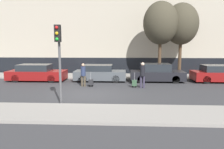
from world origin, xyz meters
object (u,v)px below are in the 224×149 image
Objects in this scene: parked_car_1 at (100,73)px; parked_car_0 at (37,73)px; parked_car_2 at (156,73)px; parked_car_3 at (219,74)px; trolley_right at (134,83)px; trolley_left at (91,82)px; pedestrian_right at (143,73)px; bare_tree_down_street at (161,23)px; bare_tree_near_crossing at (181,24)px; pedestrian_left at (83,73)px; traffic_light at (59,49)px.

parked_car_0 is at bearing -178.21° from parked_car_1.
parked_car_2 reaches higher than parked_car_1.
trolley_right is (-6.80, -2.58, -0.31)m from parked_car_3.
parked_car_0 is 5.25m from trolley_left.
pedestrian_right is 5.85m from bare_tree_down_street.
bare_tree_near_crossing is (3.65, 4.70, 3.67)m from pedestrian_right.
trolley_left is (4.76, -2.19, -0.32)m from parked_car_0.
parked_car_3 is at bearing 0.89° from parked_car_0.
parked_car_0 is at bearing -19.15° from pedestrian_left.
pedestrian_right reaches higher than trolley_right.
pedestrian_left is at bearing 176.29° from trolley_right.
parked_car_2 is 5.48m from trolley_left.
trolley_right is at bearing -132.33° from bare_tree_near_crossing.
parked_car_2 is 3.18m from trolley_right.
parked_car_1 is at bearing 1.79° from parked_car_0.
bare_tree_down_street is (5.01, 1.55, 4.08)m from parked_car_1.
parked_car_2 is at bearing -138.24° from bare_tree_near_crossing.
parked_car_1 is 8.24m from bare_tree_near_crossing.
parked_car_0 is at bearing -179.11° from parked_car_3.
bare_tree_near_crossing is at bearing 62.43° from pedestrian_right.
parked_car_0 is at bearing 119.86° from traffic_light.
parked_car_0 is 1.12× the size of parked_car_1.
parked_car_0 is at bearing 173.94° from pedestrian_right.
pedestrian_right is at bearing -4.11° from trolley_left.
trolley_right is at bearing -176.21° from pedestrian_left.
traffic_light is at bearing -125.93° from bare_tree_down_street.
bare_tree_down_street is (6.21, 8.57, 1.94)m from traffic_light.
bare_tree_near_crossing reaches higher than pedestrian_left.
trolley_right is 0.27× the size of traffic_light.
pedestrian_right reaches higher than pedestrian_left.
pedestrian_left is 8.01m from bare_tree_down_street.
parked_car_1 is 0.65× the size of bare_tree_near_crossing.
parked_car_1 is at bearing 80.28° from traffic_light.
parked_car_3 is (4.92, 0.04, -0.03)m from parked_car_2.
trolley_left is 0.16× the size of bare_tree_down_street.
parked_car_3 is at bearing 20.76° from trolley_right.
parked_car_2 is at bearing 53.48° from trolley_right.
traffic_light is (-5.75, -7.05, 2.10)m from parked_car_2.
trolley_left is 5.34m from traffic_light.
parked_car_1 is 0.64× the size of bare_tree_down_street.
pedestrian_left reaches higher than parked_car_1.
trolley_right is at bearing 49.39° from traffic_light.
trolley_left is at bearing -144.12° from bare_tree_down_street.
trolley_right is (-0.54, 0.10, -0.68)m from pedestrian_right.
bare_tree_near_crossing is (2.32, 2.07, 4.00)m from parked_car_2.
parked_car_1 is at bearing -104.59° from pedestrian_left.
bare_tree_down_street is (1.80, 4.16, 3.70)m from pedestrian_right.
pedestrian_left is (-10.39, -2.34, 0.29)m from parked_car_3.
parked_car_1 is 2.51× the size of pedestrian_left.
parked_car_0 is 1.09× the size of parked_car_3.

